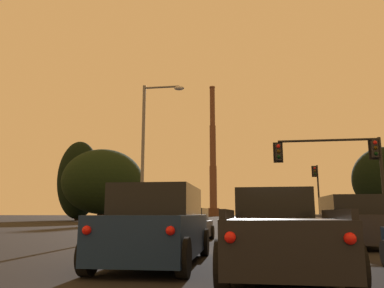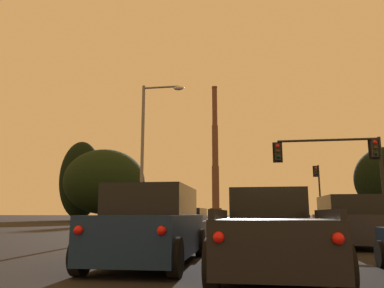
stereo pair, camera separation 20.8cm
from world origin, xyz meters
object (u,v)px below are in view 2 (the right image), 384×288
traffic_light_far_right (318,185)px  smokestack (215,164)px  street_lamp (148,142)px  sedan_left_lane_front (184,226)px  suv_center_lane_front (277,222)px  suv_left_lane_second (152,226)px  suv_right_lane_front (350,222)px  pickup_truck_center_lane_second (270,232)px  traffic_light_overhead_right (343,159)px

traffic_light_far_right → smokestack: bearing=100.1°
traffic_light_far_right → street_lamp: size_ratio=0.71×
traffic_light_far_right → smokestack: 132.33m
sedan_left_lane_front → suv_center_lane_front: suv_center_lane_front is taller
suv_left_lane_second → suv_right_lane_front: bearing=43.8°
suv_right_lane_front → street_lamp: bearing=144.6°
sedan_left_lane_front → suv_right_lane_front: bearing=-10.2°
pickup_truck_center_lane_second → traffic_light_far_right: (7.08, 34.41, 3.45)m
pickup_truck_center_lane_second → smokestack: smokestack is taller
pickup_truck_center_lane_second → suv_left_lane_second: bearing=170.3°
suv_center_lane_front → traffic_light_overhead_right: size_ratio=0.79×
smokestack → suv_left_lane_second: bearing=-85.4°
suv_left_lane_second → traffic_light_overhead_right: bearing=59.6°
pickup_truck_center_lane_second → suv_left_lane_second: size_ratio=1.13×
suv_center_lane_front → suv_right_lane_front: (2.70, 0.44, 0.00)m
sedan_left_lane_front → traffic_light_overhead_right: (8.27, 6.44, 3.64)m
pickup_truck_center_lane_second → traffic_light_far_right: traffic_light_far_right is taller
traffic_light_overhead_right → traffic_light_far_right: 20.35m
pickup_truck_center_lane_second → suv_center_lane_front: bearing=85.9°
traffic_light_overhead_right → smokestack: 151.81m
street_lamp → suv_left_lane_second: bearing=-73.8°
traffic_light_far_right → street_lamp: 25.09m
traffic_light_far_right → smokestack: size_ratio=0.11×
pickup_truck_center_lane_second → street_lamp: size_ratio=0.60×
pickup_truck_center_lane_second → traffic_light_far_right: size_ratio=0.85×
suv_left_lane_second → street_lamp: street_lamp is taller
traffic_light_far_right → suv_left_lane_second: bearing=-106.2°
traffic_light_overhead_right → sedan_left_lane_front: bearing=-142.1°
suv_center_lane_front → street_lamp: 11.19m
sedan_left_lane_front → suv_left_lane_second: size_ratio=0.96×
smokestack → traffic_light_far_right: bearing=-79.9°
traffic_light_far_right → suv_center_lane_front: bearing=-103.0°
suv_left_lane_second → smokestack: size_ratio=0.08×
suv_right_lane_front → smokestack: size_ratio=0.08×
traffic_light_overhead_right → smokestack: smokestack is taller
street_lamp → traffic_light_far_right: bearing=57.2°
pickup_truck_center_lane_second → suv_left_lane_second: (-2.79, 0.53, 0.09)m
suv_right_lane_front → traffic_light_far_right: traffic_light_far_right is taller
sedan_left_lane_front → traffic_light_far_right: 28.83m
pickup_truck_center_lane_second → suv_right_lane_front: size_ratio=1.13×
pickup_truck_center_lane_second → suv_center_lane_front: 6.02m
suv_left_lane_second → sedan_left_lane_front: bearing=93.1°
suv_right_lane_front → street_lamp: (-9.75, 6.92, 4.62)m
suv_right_lane_front → traffic_light_overhead_right: 8.64m
traffic_light_overhead_right → traffic_light_far_right: size_ratio=0.96×
suv_left_lane_second → traffic_light_far_right: traffic_light_far_right is taller
traffic_light_far_right → street_lamp: (-13.59, -21.06, 1.26)m
suv_left_lane_second → street_lamp: bearing=105.6°
suv_center_lane_front → smokestack: size_ratio=0.08×
sedan_left_lane_front → traffic_light_far_right: (10.33, 26.68, 3.59)m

